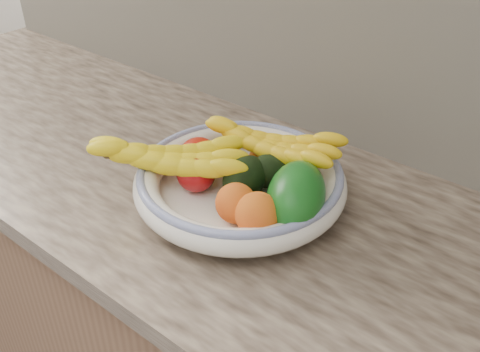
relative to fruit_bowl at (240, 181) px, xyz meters
name	(u,v)px	position (x,y,z in m)	size (l,w,h in m)	color
kitchen_counter	(247,345)	(0.00, 0.03, -0.48)	(2.44, 0.66, 1.40)	brown
fruit_bowl	(240,181)	(0.00, 0.00, 0.00)	(0.39, 0.39, 0.08)	white
clementine_back_left	(263,152)	(-0.02, 0.10, 0.01)	(0.05, 0.05, 0.04)	#F86505
clementine_back_right	(286,165)	(0.04, 0.09, 0.01)	(0.05, 0.05, 0.04)	orange
clementine_back_mid	(262,158)	(-0.01, 0.08, 0.01)	(0.05, 0.05, 0.05)	orange
clementine_extra	(268,168)	(0.02, 0.06, 0.01)	(0.05, 0.05, 0.05)	#F26005
tomato_left	(199,155)	(-0.11, 0.00, 0.01)	(0.08, 0.08, 0.07)	#B11808
tomato_near_left	(196,174)	(-0.06, -0.05, 0.01)	(0.07, 0.07, 0.06)	#A00E12
avocado_center	(245,178)	(0.01, 0.00, 0.02)	(0.07, 0.11, 0.07)	black
avocado_right	(273,170)	(0.04, 0.05, 0.02)	(0.07, 0.10, 0.07)	black
green_mango	(296,196)	(0.13, -0.01, 0.03)	(0.10, 0.15, 0.11)	#0F5414
peach_front	(236,203)	(0.05, -0.08, 0.02)	(0.07, 0.07, 0.07)	orange
peach_right	(257,214)	(0.10, -0.08, 0.02)	(0.07, 0.07, 0.07)	orange
banana_bunch_back	(270,148)	(0.01, 0.08, 0.04)	(0.29, 0.11, 0.08)	yellow
banana_bunch_front	(169,162)	(-0.11, -0.07, 0.03)	(0.31, 0.12, 0.08)	yellow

